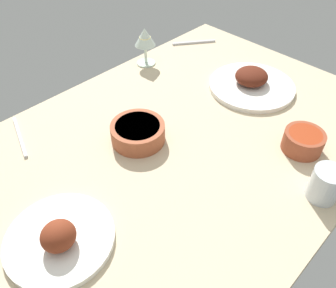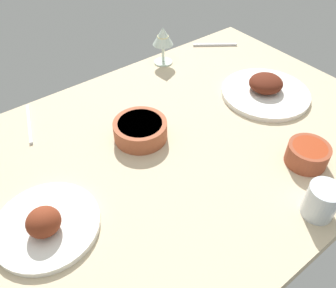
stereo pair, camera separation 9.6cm
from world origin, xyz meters
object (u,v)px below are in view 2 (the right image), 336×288
Objects in this scene: bowl_sauce at (308,154)px; fork_loose at (29,123)px; spoon_loose at (215,45)px; wine_glass at (163,38)px; bowl_cream at (140,129)px; plate_center_main at (46,224)px; plate_near_viewer at (265,90)px; water_tumbler at (321,201)px.

fork_loose is (53.08, -60.86, -2.71)cm from bowl_sauce.
wine_glass is at bearing 30.59° from spoon_loose.
bowl_cream is 0.82× the size of fork_loose.
spoon_loose is at bearing -155.82° from plate_center_main.
spoon_loose is at bearing -153.62° from bowl_cream.
water_tumbler reaches higher than plate_near_viewer.
bowl_sauce is 80.80cm from fork_loose.
plate_near_viewer reaches higher than spoon_loose.
bowl_sauce is 0.61× the size of spoon_loose.
plate_center_main is at bearing 2.43° from fork_loose.
bowl_cream is 1.76× the size of water_tumbler.
plate_center_main is 36.65cm from bowl_cream.
fork_loose is at bearing -105.70° from plate_center_main.
plate_near_viewer is at bearing -119.49° from bowl_sauce.
spoon_loose is at bearing 109.69° from fork_loose.
plate_center_main is 2.17× the size of bowl_sauce.
bowl_cream reaches higher than fork_loose.
bowl_sauce is at bearing -134.73° from water_tumbler.
bowl_sauce is at bearing 59.23° from fork_loose.
spoon_loose is (-79.13, -2.14, 0.00)cm from fork_loose.
plate_near_viewer is at bearing 170.13° from bowl_cream.
water_tumbler reaches higher than plate_center_main.
water_tumbler is 0.49× the size of spoon_loose.
wine_glass is at bearing -99.57° from water_tumbler.
fork_loose is (23.59, -25.41, -2.57)cm from bowl_cream.
plate_near_viewer is 1.21× the size of plate_center_main.
fork_loose is at bearing -47.14° from bowl_cream.
plate_center_main is at bearing 33.24° from wine_glass.
fork_loose is at bearing -48.91° from bowl_sauce.
wine_glass reaches higher than bowl_cream.
spoon_loose is at bearing -106.45° from plate_near_viewer.
spoon_loose is at bearing 174.67° from wine_glass.
wine_glass is at bearing 112.82° from fork_loose.
wine_glass is at bearing -69.19° from plate_near_viewer.
bowl_sauce is at bearing 60.51° from plate_near_viewer.
plate_center_main reaches higher than plate_near_viewer.
bowl_sauce is 0.59× the size of fork_loose.
wine_glass is at bearing -146.76° from plate_center_main.
wine_glass is (-65.09, -42.66, 8.10)cm from plate_center_main.
water_tumbler is 83.73cm from fork_loose.
plate_center_main reaches higher than fork_loose.
wine_glass reaches higher than fork_loose.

